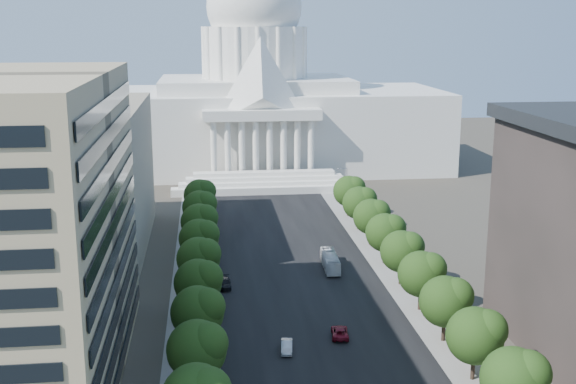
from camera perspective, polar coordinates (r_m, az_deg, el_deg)
name	(u,v)px	position (r m, az deg, el deg)	size (l,w,h in m)	color
road_asphalt	(289,256)	(146.11, 0.12, -5.12)	(30.00, 260.00, 0.01)	black
sidewalk_left	(195,260)	(145.24, -7.38, -5.34)	(8.00, 260.00, 0.02)	gray
sidewalk_right	(382,253)	(149.41, 7.40, -4.81)	(8.00, 260.00, 0.02)	gray
capitol	(255,106)	(234.69, -2.60, 6.82)	(120.00, 56.00, 73.00)	white
office_block_left_far	(49,179)	(154.30, -18.33, 0.96)	(38.00, 52.00, 30.00)	gray
tree_l_c	(199,348)	(92.40, -7.02, -12.14)	(7.79, 7.60, 9.97)	#33261C
tree_l_d	(200,311)	(103.39, -6.99, -9.31)	(7.79, 7.60, 9.97)	#33261C
tree_l_e	(200,281)	(114.58, -6.96, -7.03)	(7.79, 7.60, 9.97)	#33261C
tree_l_f	(200,257)	(125.92, -6.94, -5.15)	(7.79, 7.60, 9.97)	#33261C
tree_l_g	(201,238)	(137.37, -6.93, -3.59)	(7.79, 7.60, 9.97)	#33261C
tree_l_h	(201,221)	(148.91, -6.91, -2.27)	(7.79, 7.60, 9.97)	#33261C
tree_l_i	(201,206)	(160.51, -6.90, -1.14)	(7.79, 7.60, 9.97)	#33261C
tree_l_j	(201,194)	(172.17, -6.89, -0.16)	(7.79, 7.60, 9.97)	#33261C
tree_r_b	(517,378)	(88.69, 17.64, -13.83)	(7.79, 7.60, 9.97)	#33261C
tree_r_c	(478,334)	(98.63, 14.78, -10.81)	(7.79, 7.60, 9.97)	#33261C
tree_r_d	(448,300)	(108.99, 12.50, -8.33)	(7.79, 7.60, 9.97)	#33261C
tree_r_e	(423,273)	(119.66, 10.65, -6.28)	(7.79, 7.60, 9.97)	#33261C
tree_r_f	(403,250)	(130.56, 9.11, -4.56)	(7.79, 7.60, 9.97)	#33261C
tree_r_g	(387,231)	(141.63, 7.81, -3.10)	(7.79, 7.60, 9.97)	#33261C
tree_r_h	(373,216)	(152.85, 6.71, -1.86)	(7.79, 7.60, 9.97)	#33261C
tree_r_i	(361,202)	(164.18, 5.76, -0.79)	(7.79, 7.60, 9.97)	#33261C
tree_r_j	(350,190)	(175.59, 4.94, 0.15)	(7.79, 7.60, 9.97)	#33261C
streetlight_b	(492,341)	(98.76, 15.80, -11.24)	(2.61, 0.44, 9.00)	gray
streetlight_c	(432,275)	(120.50, 11.32, -6.49)	(2.61, 0.44, 9.00)	gray
streetlight_d	(393,233)	(143.31, 8.30, -3.19)	(2.61, 0.44, 9.00)	gray
streetlight_e	(365,202)	(166.74, 6.12, -0.80)	(2.61, 0.44, 9.00)	gray
streetlight_f	(345,179)	(190.57, 4.49, 0.99)	(2.61, 0.44, 9.00)	gray
car_silver	(287,347)	(105.49, -0.10, -12.12)	(1.58, 4.52, 1.49)	#ADAFB6
car_red	(340,332)	(110.31, 4.11, -10.99)	(2.44, 5.29, 1.47)	maroon
car_dark_b	(225,283)	(129.71, -5.02, -7.21)	(2.15, 5.30, 1.54)	black
city_bus	(330,261)	(138.77, 3.35, -5.47)	(2.60, 11.10, 3.09)	silver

